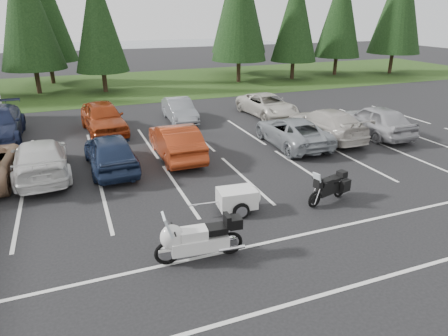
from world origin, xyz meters
TOP-DOWN VIEW (x-y plane):
  - ground at (0.00, 0.00)m, footprint 120.00×120.00m
  - grass_strip at (0.00, 24.00)m, footprint 80.00×16.00m
  - lake_water at (4.00, 55.00)m, footprint 70.00×50.00m
  - stall_markings at (0.00, 2.00)m, footprint 32.00×16.00m
  - conifer_4 at (-5.00, 22.90)m, footprint 4.80×4.80m
  - conifer_5 at (0.00, 21.60)m, footprint 4.14×4.14m
  - conifer_6 at (12.00, 22.10)m, footprint 4.93×4.93m
  - conifer_7 at (17.50, 21.80)m, footprint 4.27×4.27m
  - conifer_8 at (23.00, 22.60)m, footprint 4.53×4.53m
  - conifer_9 at (29.00, 21.30)m, footprint 5.19×5.19m
  - conifer_back_b at (-4.00, 27.50)m, footprint 4.97×4.97m
  - car_near_3 at (-4.24, 4.25)m, footprint 2.33×5.17m
  - car_near_4 at (-1.58, 3.97)m, footprint 2.01×4.62m
  - car_near_5 at (1.33, 4.42)m, footprint 1.64×4.63m
  - car_near_6 at (7.07, 4.05)m, footprint 2.51×5.05m
  - car_near_7 at (9.28, 4.48)m, footprint 2.21×5.24m
  - car_near_8 at (12.06, 3.95)m, footprint 2.12×4.81m
  - car_far_2 at (-1.29, 9.71)m, footprint 2.38×5.00m
  - car_far_3 at (3.16, 10.46)m, footprint 1.54×4.09m
  - car_far_4 at (8.64, 9.75)m, footprint 2.64×4.99m
  - touring_motorcycle at (-0.17, -3.55)m, footprint 2.71×1.05m
  - cargo_trailer at (1.81, -1.43)m, footprint 1.86×1.16m
  - adventure_motorcycle at (5.00, -1.92)m, footprint 2.21×1.27m

SIDE VIEW (x-z plane):
  - ground at x=0.00m, z-range 0.00..0.00m
  - lake_water at x=4.00m, z-range -0.01..0.01m
  - stall_markings at x=0.00m, z-range 0.00..0.01m
  - grass_strip at x=0.00m, z-range 0.00..0.01m
  - cargo_trailer at x=1.81m, z-range 0.00..0.82m
  - adventure_motorcycle at x=5.00m, z-range 0.00..1.27m
  - car_far_3 at x=3.16m, z-range 0.00..1.34m
  - car_far_4 at x=8.64m, z-range 0.00..1.34m
  - car_near_6 at x=7.07m, z-range 0.00..1.37m
  - touring_motorcycle at x=-0.17m, z-range 0.00..1.47m
  - car_near_3 at x=-4.24m, z-range 0.00..1.47m
  - car_near_7 at x=9.28m, z-range 0.00..1.51m
  - car_near_5 at x=1.33m, z-range 0.00..1.52m
  - car_near_4 at x=-1.58m, z-range 0.00..1.55m
  - car_near_8 at x=12.06m, z-range 0.00..1.61m
  - car_far_2 at x=-1.29m, z-range 0.00..1.65m
  - conifer_5 at x=0.00m, z-range 0.81..10.45m
  - conifer_7 at x=17.50m, z-range 0.84..10.78m
  - conifer_8 at x=23.00m, z-range 0.89..11.45m
  - conifer_4 at x=-5.00m, z-range 0.95..12.12m
  - conifer_6 at x=12.00m, z-range 0.97..12.45m
  - conifer_back_b at x=-4.00m, z-range 0.98..12.56m
  - conifer_9 at x=29.00m, z-range 1.02..13.12m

